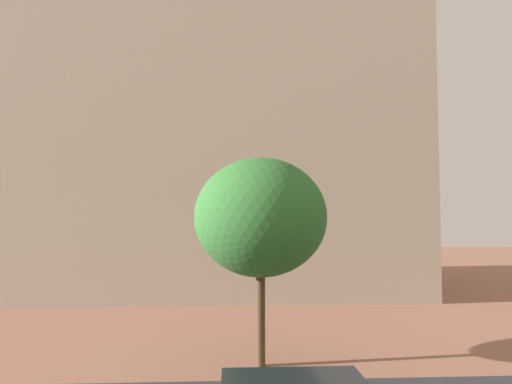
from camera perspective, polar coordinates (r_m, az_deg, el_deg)
The scene contains 2 objects.
landmark_building at distance 31.31m, azimuth -7.08°, elevation 9.57°, with size 25.96×14.70×34.01m.
tree_curb_far at distance 13.87m, azimuth 0.54°, elevation -3.05°, with size 3.83×3.83×5.95m.
Camera 1 is at (-0.80, -1.83, 4.15)m, focal length 33.67 mm.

